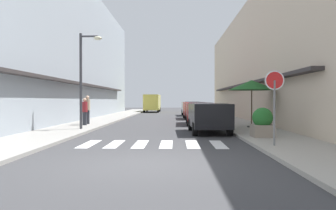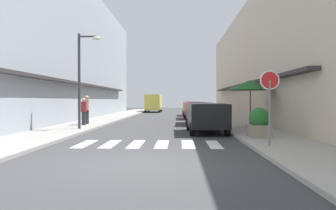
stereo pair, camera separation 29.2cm
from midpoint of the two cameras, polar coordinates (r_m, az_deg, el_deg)
The scene contains 17 objects.
ground_plane at distance 24.52m, azimuth -0.28°, elevation -2.93°, with size 90.06×90.06×0.00m, color #38383A.
sidewalk_left at distance 25.19m, azimuth -11.48°, elevation -2.71°, with size 2.77×57.31×0.12m, color gray.
sidewalk_right at distance 24.82m, azimuth 11.09°, elevation -2.76°, with size 2.77×57.31×0.12m, color #9E998E.
building_row_left at distance 27.57m, azimuth -18.98°, elevation 9.07°, with size 5.50×38.84×11.17m.
building_row_right at distance 26.84m, azimuth 19.04°, elevation 7.19°, with size 5.50×38.84×9.21m.
crosswalk at distance 11.90m, azimuth -2.66°, elevation -6.95°, with size 5.20×2.20×0.01m.
parked_car_near at distance 15.99m, azimuth 7.35°, elevation -1.66°, with size 1.90×3.95×1.47m.
parked_car_mid at distance 21.68m, azimuth 5.92°, elevation -0.99°, with size 1.85×4.20×1.47m.
parked_car_far at distance 27.94m, azimuth 5.03°, elevation -0.57°, with size 1.91×4.28×1.47m.
parked_car_distant at distance 33.64m, azimuth 4.51°, elevation -0.33°, with size 1.95×4.15×1.47m.
delivery_van at distance 43.50m, azimuth -2.35°, elevation 0.58°, with size 2.05×5.42×2.37m.
round_street_sign at distance 11.20m, azimuth 18.29°, elevation 2.85°, with size 0.65×0.07×2.49m.
street_lamp at distance 17.51m, azimuth -14.38°, elevation 5.99°, with size 1.19×0.28×4.99m.
cafe_umbrella at distance 18.43m, azimuth 14.81°, elevation 3.41°, with size 2.60×2.60×2.62m.
planter_corner at distance 13.73m, azimuth 16.46°, elevation -3.04°, with size 0.85×0.85×1.20m.
pedestrian_walking_near at distance 20.94m, azimuth -13.81°, elevation -0.67°, with size 0.34×0.34×1.79m.
pedestrian_walking_far at distance 20.05m, azimuth -14.29°, elevation -1.02°, with size 0.34×0.34×1.63m.
Camera 2 is at (1.09, -8.07, 1.63)m, focal length 34.42 mm.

